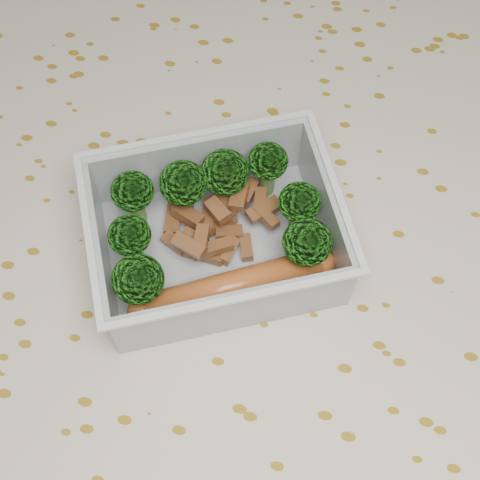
# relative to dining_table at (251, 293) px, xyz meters

# --- Properties ---
(ground_plane) EXTENTS (4.00, 4.00, 0.00)m
(ground_plane) POSITION_rel_dining_table_xyz_m (0.00, 0.00, -0.67)
(ground_plane) COLOR olive
(ground_plane) RESTS_ON ground
(dining_table) EXTENTS (1.40, 0.90, 0.75)m
(dining_table) POSITION_rel_dining_table_xyz_m (0.00, 0.00, 0.00)
(dining_table) COLOR brown
(dining_table) RESTS_ON ground
(tablecloth) EXTENTS (1.46, 0.96, 0.19)m
(tablecloth) POSITION_rel_dining_table_xyz_m (0.00, 0.00, 0.05)
(tablecloth) COLOR beige
(tablecloth) RESTS_ON dining_table
(lunch_container) EXTENTS (0.21, 0.19, 0.06)m
(lunch_container) POSITION_rel_dining_table_xyz_m (-0.03, -0.01, 0.11)
(lunch_container) COLOR #B4BAC2
(lunch_container) RESTS_ON tablecloth
(broccoli_florets) EXTENTS (0.16, 0.14, 0.05)m
(broccoli_florets) POSITION_rel_dining_table_xyz_m (-0.03, 0.00, 0.13)
(broccoli_florets) COLOR #608C3F
(broccoli_florets) RESTS_ON lunch_container
(meat_pile) EXTENTS (0.09, 0.08, 0.03)m
(meat_pile) POSITION_rel_dining_table_xyz_m (-0.03, 0.00, 0.11)
(meat_pile) COLOR brown
(meat_pile) RESTS_ON lunch_container
(sausage) EXTENTS (0.14, 0.08, 0.02)m
(sausage) POSITION_rel_dining_table_xyz_m (-0.01, -0.04, 0.10)
(sausage) COLOR #AB5422
(sausage) RESTS_ON lunch_container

